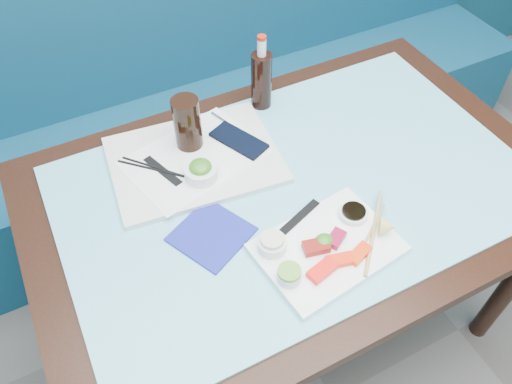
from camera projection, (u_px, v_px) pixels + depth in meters
name	position (u px, v px, depth m)	size (l,w,h in m)	color
booth_bench	(191.00, 112.00, 2.10)	(3.00, 0.56, 1.17)	navy
dining_table	(294.00, 207.00, 1.39)	(1.40, 0.90, 0.75)	black
glass_top	(296.00, 186.00, 1.32)	(1.22, 0.76, 0.01)	#69BED2
sashimi_plate	(327.00, 248.00, 1.18)	(0.32, 0.23, 0.02)	white
salmon_left	(322.00, 270.00, 1.12)	(0.07, 0.03, 0.02)	#FF180A
salmon_mid	(340.00, 260.00, 1.14)	(0.06, 0.03, 0.02)	#FF290A
salmon_right	(359.00, 254.00, 1.15)	(0.06, 0.03, 0.02)	#FF350A
tuna_left	(316.00, 247.00, 1.16)	(0.06, 0.04, 0.02)	maroon
tuna_right	(336.00, 238.00, 1.18)	(0.05, 0.03, 0.02)	maroon
seaweed_garnish	(324.00, 241.00, 1.17)	(0.04, 0.04, 0.02)	#30771B
ramekin_wasabi	(289.00, 276.00, 1.11)	(0.06, 0.06, 0.02)	silver
wasabi_fill	(289.00, 272.00, 1.09)	(0.05, 0.05, 0.01)	#6BA735
ramekin_ginger	(272.00, 244.00, 1.16)	(0.07, 0.07, 0.03)	silver
ginger_fill	(272.00, 239.00, 1.14)	(0.05, 0.05, 0.01)	beige
soy_dish	(353.00, 213.00, 1.23)	(0.07, 0.07, 0.01)	silver
soy_fill	(354.00, 211.00, 1.22)	(0.06, 0.06, 0.01)	black
lemon_wedge	(388.00, 226.00, 1.18)	(0.05, 0.05, 0.04)	#FFDE78
chopstick_sleeve	(300.00, 216.00, 1.23)	(0.13, 0.02, 0.00)	black
wooden_chopstick_a	(370.00, 233.00, 1.19)	(0.01, 0.01, 0.20)	#A88D4F
wooden_chopstick_b	(374.00, 231.00, 1.20)	(0.01, 0.01, 0.26)	tan
serving_tray	(195.00, 160.00, 1.37)	(0.45, 0.34, 0.02)	silver
paper_placemat	(194.00, 157.00, 1.36)	(0.35, 0.25, 0.00)	white
seaweed_bowl	(201.00, 172.00, 1.30)	(0.09, 0.09, 0.04)	white
seaweed_salad	(200.00, 167.00, 1.29)	(0.06, 0.06, 0.03)	#38751B
cola_glass	(187.00, 123.00, 1.34)	(0.07, 0.07, 0.15)	black
navy_pouch	(239.00, 140.00, 1.40)	(0.07, 0.16, 0.01)	black
fork	(221.00, 119.00, 1.46)	(0.01, 0.01, 0.08)	white
black_chopstick_a	(161.00, 171.00, 1.33)	(0.01, 0.01, 0.25)	black
black_chopstick_b	(164.00, 170.00, 1.33)	(0.01, 0.01, 0.25)	black
tray_sleeve	(163.00, 171.00, 1.33)	(0.02, 0.14, 0.00)	black
cola_bottle_body	(261.00, 81.00, 1.47)	(0.06, 0.06, 0.18)	black
cola_bottle_neck	(262.00, 47.00, 1.39)	(0.03, 0.03, 0.05)	white
cola_bottle_cap	(262.00, 38.00, 1.36)	(0.03, 0.03, 0.01)	red
blue_napkin	(211.00, 234.00, 1.21)	(0.16, 0.16, 0.01)	navy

